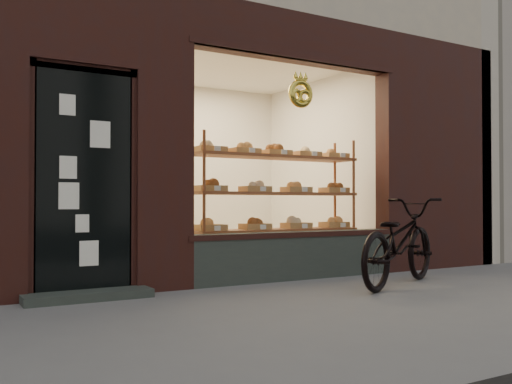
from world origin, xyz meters
TOP-DOWN VIEW (x-y plane):
  - ground at (0.00, 0.00)m, footprint 90.00×90.00m
  - display_shelf at (0.45, 2.55)m, footprint 2.20×0.45m
  - bicycle at (1.10, 1.13)m, footprint 1.90×1.29m

SIDE VIEW (x-z plane):
  - ground at x=0.00m, z-range 0.00..0.00m
  - bicycle at x=1.10m, z-range 0.00..0.94m
  - display_shelf at x=0.45m, z-range 0.03..1.73m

